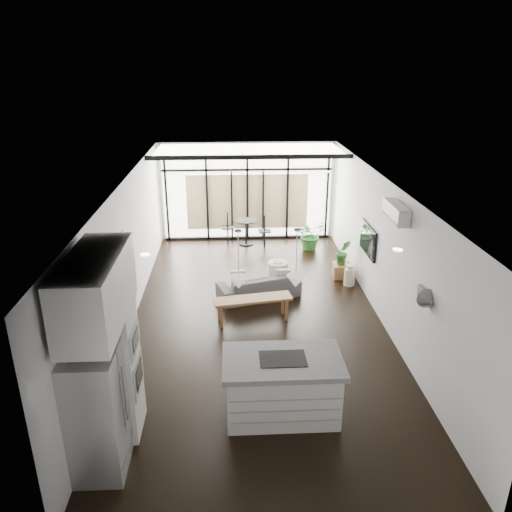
{
  "coord_description": "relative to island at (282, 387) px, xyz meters",
  "views": [
    {
      "loc": [
        -0.5,
        -8.99,
        4.91
      ],
      "look_at": [
        0.0,
        0.3,
        1.25
      ],
      "focal_mm": 35.0,
      "sensor_mm": 36.0,
      "label": 1
    }
  ],
  "objects": [
    {
      "name": "floor",
      "position": [
        -0.21,
        2.95,
        -0.47
      ],
      "size": [
        5.0,
        10.0,
        0.0
      ],
      "primitive_type": "cube",
      "color": "black",
      "rests_on": "ground"
    },
    {
      "name": "pendant_left",
      "position": [
        -0.61,
        0.3,
        1.55
      ],
      "size": [
        0.26,
        0.26,
        0.18
      ],
      "primitive_type": "cone",
      "color": "silver",
      "rests_on": "ceiling"
    },
    {
      "name": "cooktop",
      "position": [
        0.0,
        0.0,
        0.48
      ],
      "size": [
        0.67,
        0.45,
        0.01
      ],
      "primitive_type": "cube",
      "rotation": [
        0.0,
        0.0,
        -0.0
      ],
      "color": "black",
      "rests_on": "island"
    },
    {
      "name": "fridge",
      "position": [
        -2.42,
        -0.9,
        0.38
      ],
      "size": [
        0.66,
        0.83,
        1.71
      ],
      "primitive_type": "cube",
      "color": "#ADACB2",
      "rests_on": "floor"
    },
    {
      "name": "framed_art",
      "position": [
        -2.68,
        2.45,
        1.08
      ],
      "size": [
        0.04,
        0.7,
        0.9
      ],
      "primitive_type": "cube",
      "color": "black",
      "rests_on": "wall_left"
    },
    {
      "name": "bistro_set",
      "position": [
        -0.27,
        7.36,
        -0.15
      ],
      "size": [
        1.43,
        0.95,
        0.64
      ],
      "primitive_type": "cube",
      "rotation": [
        0.0,
        0.0,
        -0.34
      ],
      "color": "black",
      "rests_on": "floor"
    },
    {
      "name": "upper_cabinets",
      "position": [
        -2.33,
        -0.55,
        1.88
      ],
      "size": [
        0.62,
        1.75,
        0.86
      ],
      "primitive_type": "cube",
      "color": "silver",
      "rests_on": "wall_left"
    },
    {
      "name": "skylight",
      "position": [
        -0.21,
        6.95,
        2.3
      ],
      "size": [
        4.7,
        1.9,
        0.06
      ],
      "primitive_type": "cube",
      "color": "silver",
      "rests_on": "ceiling"
    },
    {
      "name": "console_bench",
      "position": [
        -0.29,
        2.87,
        -0.22
      ],
      "size": [
        1.6,
        0.64,
        0.5
      ],
      "primitive_type": "cube",
      "rotation": [
        0.0,
        0.0,
        0.17
      ],
      "color": "brown",
      "rests_on": "floor"
    },
    {
      "name": "plant_tall",
      "position": [
        1.49,
        6.87,
        -0.14
      ],
      "size": [
        1.06,
        1.09,
        0.66
      ],
      "primitive_type": "imported",
      "rotation": [
        0.0,
        0.0,
        0.47
      ],
      "color": "#276928",
      "rests_on": "floor"
    },
    {
      "name": "ac_unit",
      "position": [
        2.17,
        2.15,
        1.98
      ],
      "size": [
        0.22,
        0.9,
        0.3
      ],
      "primitive_type": "cube",
      "color": "silver",
      "rests_on": "wall_right"
    },
    {
      "name": "wall_back",
      "position": [
        -0.21,
        7.95,
        0.93
      ],
      "size": [
        5.0,
        0.02,
        2.8
      ],
      "primitive_type": "cube",
      "color": "silver",
      "rests_on": "ground"
    },
    {
      "name": "wall_right",
      "position": [
        2.29,
        2.95,
        0.93
      ],
      "size": [
        0.02,
        10.0,
        2.8
      ],
      "primitive_type": "cube",
      "color": "silver",
      "rests_on": "ground"
    },
    {
      "name": "pouf",
      "position": [
        0.42,
        5.01,
        -0.28
      ],
      "size": [
        0.5,
        0.5,
        0.38
      ],
      "primitive_type": "cylinder",
      "rotation": [
        0.0,
        0.0,
        0.05
      ],
      "color": "beige",
      "rests_on": "floor"
    },
    {
      "name": "crate",
      "position": [
        1.97,
        4.93,
        -0.31
      ],
      "size": [
        0.46,
        0.46,
        0.33
      ],
      "primitive_type": "cube",
      "rotation": [
        0.0,
        0.0,
        -0.05
      ],
      "color": "brown",
      "rests_on": "floor"
    },
    {
      "name": "ceiling",
      "position": [
        -0.21,
        2.95,
        2.33
      ],
      "size": [
        5.0,
        10.0,
        0.0
      ],
      "primitive_type": "cube",
      "color": "silver",
      "rests_on": "ground"
    },
    {
      "name": "tv",
      "position": [
        2.25,
        3.95,
        0.83
      ],
      "size": [
        0.05,
        1.1,
        0.65
      ],
      "primitive_type": "cube",
      "color": "black",
      "rests_on": "wall_right"
    },
    {
      "name": "milk_can",
      "position": [
        2.04,
        4.46,
        -0.22
      ],
      "size": [
        0.28,
        0.28,
        0.51
      ],
      "primitive_type": "cylinder",
      "rotation": [
        0.0,
        0.0,
        0.07
      ],
      "color": "beige",
      "rests_on": "floor"
    },
    {
      "name": "wall_front",
      "position": [
        -0.21,
        -2.05,
        0.93
      ],
      "size": [
        5.0,
        0.02,
        2.8
      ],
      "primitive_type": "cube",
      "color": "silver",
      "rests_on": "ground"
    },
    {
      "name": "appliance_column",
      "position": [
        -2.37,
        -0.2,
        0.87
      ],
      "size": [
        0.69,
        0.73,
        2.68
      ],
      "primitive_type": "cube",
      "color": "silver",
      "rests_on": "floor"
    },
    {
      "name": "island",
      "position": [
        0.0,
        0.0,
        0.0
      ],
      "size": [
        1.73,
        1.03,
        0.94
      ],
      "primitive_type": "cube",
      "rotation": [
        0.0,
        0.0,
        -0.0
      ],
      "color": "silver",
      "rests_on": "floor"
    },
    {
      "name": "plant_crate",
      "position": [
        1.97,
        4.93,
        -0.0
      ],
      "size": [
        0.39,
        0.65,
        0.28
      ],
      "primitive_type": "imported",
      "rotation": [
        0.0,
        0.0,
        0.06
      ],
      "color": "#276928",
      "rests_on": "crate"
    },
    {
      "name": "neighbour_building",
      "position": [
        -0.21,
        7.9,
        0.63
      ],
      "size": [
        3.5,
        0.02,
        1.6
      ],
      "primitive_type": "cube",
      "color": "beige",
      "rests_on": "ground"
    },
    {
      "name": "sofa",
      "position": [
        -0.11,
        3.95,
        -0.12
      ],
      "size": [
        1.87,
        1.05,
        0.7
      ],
      "primitive_type": "imported",
      "rotation": [
        0.0,
        0.0,
        3.45
      ],
      "color": "#515053",
      "rests_on": "floor"
    },
    {
      "name": "wall_left",
      "position": [
        -2.71,
        2.95,
        0.93
      ],
      "size": [
        0.02,
        10.0,
        2.8
      ],
      "primitive_type": "cube",
      "color": "silver",
      "rests_on": "ground"
    },
    {
      "name": "pendant_right",
      "position": [
        0.19,
        0.3,
        1.55
      ],
      "size": [
        0.26,
        0.26,
        0.18
      ],
      "primitive_type": "cone",
      "color": "silver",
      "rests_on": "ceiling"
    },
    {
      "name": "glazing",
      "position": [
        -0.21,
        7.83,
        0.93
      ],
      "size": [
        5.0,
        0.2,
        2.8
      ],
      "primitive_type": "cube",
      "color": "black",
      "rests_on": "ground"
    }
  ]
}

